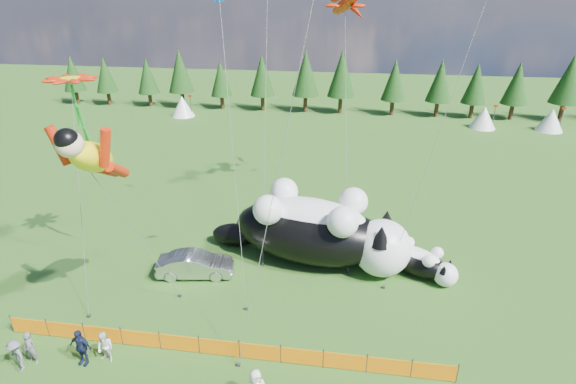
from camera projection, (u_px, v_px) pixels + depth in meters
The scene contains 16 objects.
ground at pixel (236, 315), 24.45m from camera, with size 160.00×160.00×0.00m, color #0E3409.
safety_fence at pixel (219, 347), 21.54m from camera, with size 22.06×0.06×1.10m.
tree_line at pixel (315, 84), 63.36m from camera, with size 90.00×4.00×8.00m, color black, non-canonical shape.
festival_tents at pixel (395, 114), 58.43m from camera, with size 50.00×3.20×2.80m, color white, non-canonical shape.
cat_large at pixel (318, 229), 28.47m from camera, with size 13.28×6.51×4.83m.
cat_small at pixel (420, 261), 27.58m from camera, with size 4.87×3.78×1.96m.
car at pixel (195, 265), 27.56m from camera, with size 1.62×4.64×1.53m, color silver.
spectator_a at pixel (30, 348), 20.98m from camera, with size 0.64×0.42×1.75m, color #5A5A5F.
spectator_b at pixel (105, 347), 21.09m from camera, with size 0.81×0.48×1.66m, color white.
spectator_c at pixel (81, 347), 20.92m from camera, with size 1.14×0.58×1.94m, color #131A36.
spectator_d at pixel (16, 356), 20.58m from camera, with size 1.09×0.56×1.69m, color #5A5A5F.
superhero_kite at pixel (92, 157), 18.97m from camera, with size 4.70×6.06×11.98m.
gecko_kite at pixel (346, 4), 30.01m from camera, with size 4.91×12.04×17.60m.
flower_kite at pixel (71, 82), 22.81m from camera, with size 2.96×5.22×12.48m.
diamond_kite_a at pixel (220, 6), 25.14m from camera, with size 3.33×7.64×17.55m.
diamond_kite_c at pixel (312, 9), 16.62m from camera, with size 3.56×3.09×17.16m.
Camera 1 is at (5.74, -18.88, 16.17)m, focal length 28.00 mm.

